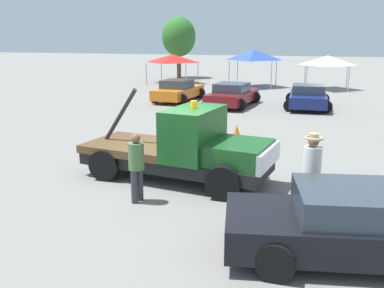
{
  "coord_description": "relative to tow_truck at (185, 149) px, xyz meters",
  "views": [
    {
      "loc": [
        3.89,
        -10.91,
        3.94
      ],
      "look_at": [
        0.5,
        0.0,
        1.05
      ],
      "focal_mm": 40.0,
      "sensor_mm": 36.0,
      "label": 1
    }
  ],
  "objects": [
    {
      "name": "foreground_car",
      "position": [
        4.51,
        -3.21,
        -0.25
      ],
      "size": [
        5.5,
        2.88,
        1.34
      ],
      "rotation": [
        0.0,
        0.0,
        0.19
      ],
      "color": "black",
      "rests_on": "ground"
    },
    {
      "name": "parked_car_orange",
      "position": [
        -5.13,
        14.28,
        -0.25
      ],
      "size": [
        2.61,
        4.6,
        1.34
      ],
      "rotation": [
        0.0,
        0.0,
        1.49
      ],
      "color": "orange",
      "rests_on": "ground"
    },
    {
      "name": "ground_plane",
      "position": [
        -0.32,
        0.04,
        -0.9
      ],
      "size": [
        160.0,
        160.0,
        0.0
      ],
      "primitive_type": "plane",
      "color": "gray"
    },
    {
      "name": "tow_truck",
      "position": [
        0.0,
        0.0,
        0.0
      ],
      "size": [
        5.6,
        2.73,
        2.51
      ],
      "rotation": [
        0.0,
        0.0,
        -0.14
      ],
      "color": "black",
      "rests_on": "ground"
    },
    {
      "name": "canopy_tent_white",
      "position": [
        3.65,
        23.37,
        1.27
      ],
      "size": [
        3.13,
        3.13,
        2.53
      ],
      "color": "#9E9EA3",
      "rests_on": "ground"
    },
    {
      "name": "parked_car_maroon",
      "position": [
        -1.49,
        13.32,
        -0.25
      ],
      "size": [
        2.8,
        4.74,
        1.34
      ],
      "rotation": [
        0.0,
        0.0,
        1.47
      ],
      "color": "maroon",
      "rests_on": "ground"
    },
    {
      "name": "tree_left",
      "position": [
        -10.12,
        28.96,
        2.97
      ],
      "size": [
        3.23,
        3.23,
        5.76
      ],
      "color": "brown",
      "rests_on": "ground"
    },
    {
      "name": "person_near_truck",
      "position": [
        3.42,
        -1.38,
        0.21
      ],
      "size": [
        0.42,
        0.42,
        1.88
      ],
      "rotation": [
        0.0,
        0.0,
        6.27
      ],
      "color": "#847051",
      "rests_on": "ground"
    },
    {
      "name": "canopy_tent_blue",
      "position": [
        -1.94,
        23.38,
        1.61
      ],
      "size": [
        3.3,
        3.3,
        2.92
      ],
      "color": "#9E9EA3",
      "rests_on": "ground"
    },
    {
      "name": "traffic_cone",
      "position": [
        0.37,
        5.38,
        -0.64
      ],
      "size": [
        0.4,
        0.4,
        0.55
      ],
      "color": "black",
      "rests_on": "ground"
    },
    {
      "name": "person_at_hood",
      "position": [
        -0.62,
        -1.88,
        0.09
      ],
      "size": [
        0.38,
        0.38,
        1.7
      ],
      "rotation": [
        0.0,
        0.0,
        2.82
      ],
      "color": "#38383D",
      "rests_on": "ground"
    },
    {
      "name": "parked_car_navy",
      "position": [
        2.71,
        13.78,
        -0.25
      ],
      "size": [
        2.67,
        4.43,
        1.34
      ],
      "rotation": [
        0.0,
        0.0,
        1.62
      ],
      "color": "navy",
      "rests_on": "ground"
    },
    {
      "name": "canopy_tent_red",
      "position": [
        -9.0,
        24.09,
        1.2
      ],
      "size": [
        3.54,
        3.54,
        2.45
      ],
      "color": "#9E9EA3",
      "rests_on": "ground"
    }
  ]
}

